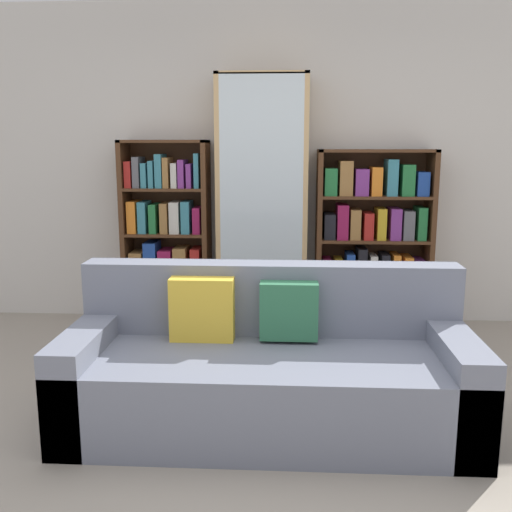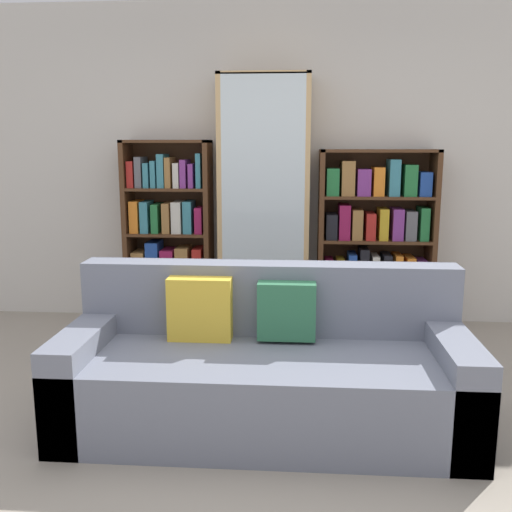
# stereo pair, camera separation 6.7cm
# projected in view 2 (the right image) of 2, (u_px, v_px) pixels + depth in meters

# --- Properties ---
(ground_plane) EXTENTS (16.00, 16.00, 0.00)m
(ground_plane) POSITION_uv_depth(u_px,v_px,m) (259.00, 460.00, 2.80)
(ground_plane) COLOR gray
(wall_back) EXTENTS (6.37, 0.06, 2.70)m
(wall_back) POSITION_uv_depth(u_px,v_px,m) (278.00, 166.00, 4.91)
(wall_back) COLOR beige
(wall_back) RESTS_ON ground
(couch) EXTENTS (2.17, 0.87, 0.85)m
(couch) POSITION_uv_depth(u_px,v_px,m) (265.00, 372.00, 3.13)
(couch) COLOR slate
(couch) RESTS_ON ground
(bookshelf_left) EXTENTS (0.73, 0.32, 1.57)m
(bookshelf_left) POSITION_uv_depth(u_px,v_px,m) (169.00, 238.00, 4.89)
(bookshelf_left) COLOR #4C2D19
(bookshelf_left) RESTS_ON ground
(display_cabinet) EXTENTS (0.75, 0.36, 2.09)m
(display_cabinet) POSITION_uv_depth(u_px,v_px,m) (264.00, 205.00, 4.76)
(display_cabinet) COLOR tan
(display_cabinet) RESTS_ON ground
(bookshelf_right) EXTENTS (0.96, 0.32, 1.49)m
(bookshelf_right) POSITION_uv_depth(u_px,v_px,m) (375.00, 243.00, 4.77)
(bookshelf_right) COLOR #4C2D19
(bookshelf_right) RESTS_ON ground
(wine_bottle) EXTENTS (0.08, 0.08, 0.36)m
(wine_bottle) POSITION_uv_depth(u_px,v_px,m) (338.00, 323.00, 4.49)
(wine_bottle) COLOR #143819
(wine_bottle) RESTS_ON ground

